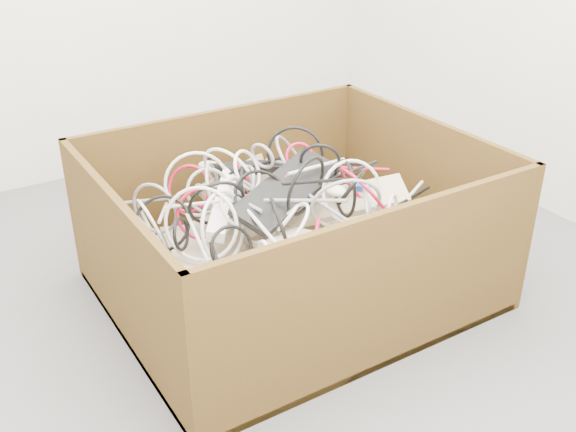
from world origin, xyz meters
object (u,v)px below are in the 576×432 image
power_strip_left (224,204)px  cardboard_box (287,259)px  vga_plug (363,186)px  power_strip_right (235,282)px

power_strip_left → cardboard_box: bearing=-72.7°
cardboard_box → power_strip_left: 0.33m
cardboard_box → vga_plug: 0.38m
cardboard_box → power_strip_right: 0.50m
cardboard_box → power_strip_right: (-0.36, -0.29, 0.18)m
vga_plug → cardboard_box: bearing=-141.0°
cardboard_box → power_strip_left: cardboard_box is taller
power_strip_left → vga_plug: power_strip_left is taller
cardboard_box → power_strip_right: size_ratio=4.12×
cardboard_box → power_strip_right: bearing=-140.8°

